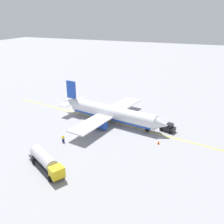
# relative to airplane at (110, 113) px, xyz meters

# --- Properties ---
(ground_plane) EXTENTS (400.00, 400.00, 0.00)m
(ground_plane) POSITION_rel_airplane_xyz_m (0.50, -0.09, -2.64)
(ground_plane) COLOR #939399
(airplane) EXTENTS (33.10, 29.24, 9.63)m
(airplane) POSITION_rel_airplane_xyz_m (0.00, 0.00, 0.00)
(airplane) COLOR white
(airplane) RESTS_ON ground
(fuel_tanker) EXTENTS (10.87, 7.45, 3.15)m
(fuel_tanker) POSITION_rel_airplane_xyz_m (-2.81, -25.04, -0.91)
(fuel_tanker) COLOR #2D2D33
(fuel_tanker) RESTS_ON ground
(pushback_tug) EXTENTS (4.03, 3.20, 2.20)m
(pushback_tug) POSITION_rel_airplane_xyz_m (15.69, 0.15, -1.63)
(pushback_tug) COLOR #232328
(pushback_tug) RESTS_ON ground
(refueling_worker) EXTENTS (0.56, 0.42, 1.71)m
(refueling_worker) POSITION_rel_airplane_xyz_m (-5.69, -14.71, -1.82)
(refueling_worker) COLOR navy
(refueling_worker) RESTS_ON ground
(safety_cone_nose) EXTENTS (0.65, 0.65, 0.72)m
(safety_cone_nose) POSITION_rel_airplane_xyz_m (14.90, -7.30, -2.28)
(safety_cone_nose) COLOR #F2590F
(safety_cone_nose) RESTS_ON ground
(taxi_line_marking) EXTENTS (72.64, 12.76, 0.01)m
(taxi_line_marking) POSITION_rel_airplane_xyz_m (0.50, -0.09, -2.64)
(taxi_line_marking) COLOR yellow
(taxi_line_marking) RESTS_ON ground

